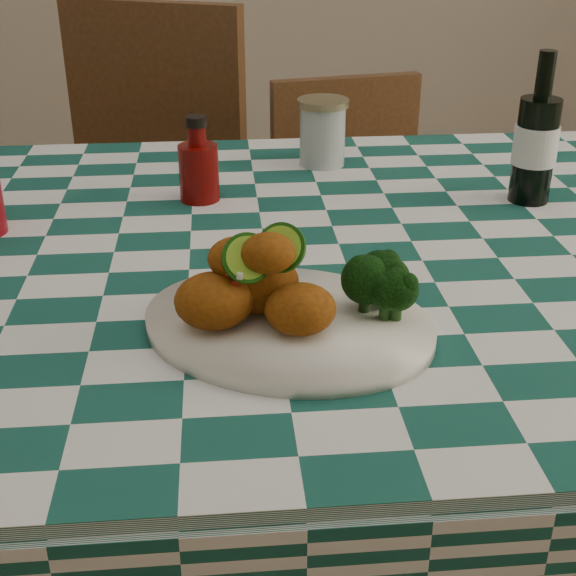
{
  "coord_description": "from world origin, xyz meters",
  "views": [
    {
      "loc": [
        -0.06,
        -1.01,
        1.23
      ],
      "look_at": [
        0.01,
        -0.24,
        0.84
      ],
      "focal_mm": 50.0,
      "sensor_mm": 36.0,
      "label": 1
    }
  ],
  "objects_px": {
    "dining_table": "(268,472)",
    "wooden_chair_right": "(365,261)",
    "plate": "(288,325)",
    "mason_jar": "(322,132)",
    "fried_chicken_pile": "(268,277)",
    "ketchup_bottle": "(198,159)",
    "wooden_chair_left": "(124,234)",
    "beer_bottle": "(538,128)"
  },
  "relations": [
    {
      "from": "ketchup_bottle",
      "to": "wooden_chair_left",
      "type": "relative_size",
      "value": 0.13
    },
    {
      "from": "dining_table",
      "to": "wooden_chair_left",
      "type": "relative_size",
      "value": 1.67
    },
    {
      "from": "wooden_chair_right",
      "to": "wooden_chair_left",
      "type": "bearing_deg",
      "value": 168.37
    },
    {
      "from": "fried_chicken_pile",
      "to": "wooden_chair_right",
      "type": "height_order",
      "value": "fried_chicken_pile"
    },
    {
      "from": "beer_bottle",
      "to": "wooden_chair_left",
      "type": "bearing_deg",
      "value": 139.27
    },
    {
      "from": "dining_table",
      "to": "wooden_chair_right",
      "type": "bearing_deg",
      "value": 68.9
    },
    {
      "from": "beer_bottle",
      "to": "wooden_chair_right",
      "type": "distance_m",
      "value": 0.79
    },
    {
      "from": "dining_table",
      "to": "mason_jar",
      "type": "height_order",
      "value": "mason_jar"
    },
    {
      "from": "wooden_chair_left",
      "to": "wooden_chair_right",
      "type": "distance_m",
      "value": 0.58
    },
    {
      "from": "ketchup_bottle",
      "to": "beer_bottle",
      "type": "distance_m",
      "value": 0.52
    },
    {
      "from": "ketchup_bottle",
      "to": "mason_jar",
      "type": "xyz_separation_m",
      "value": [
        0.21,
        0.16,
        -0.01
      ]
    },
    {
      "from": "dining_table",
      "to": "mason_jar",
      "type": "relative_size",
      "value": 14.29
    },
    {
      "from": "dining_table",
      "to": "wooden_chair_left",
      "type": "bearing_deg",
      "value": 110.76
    },
    {
      "from": "plate",
      "to": "mason_jar",
      "type": "xyz_separation_m",
      "value": [
        0.11,
        0.59,
        0.05
      ]
    },
    {
      "from": "dining_table",
      "to": "mason_jar",
      "type": "distance_m",
      "value": 0.59
    },
    {
      "from": "ketchup_bottle",
      "to": "beer_bottle",
      "type": "bearing_deg",
      "value": -5.52
    },
    {
      "from": "fried_chicken_pile",
      "to": "beer_bottle",
      "type": "xyz_separation_m",
      "value": [
        0.44,
        0.38,
        0.05
      ]
    },
    {
      "from": "mason_jar",
      "to": "wooden_chair_left",
      "type": "distance_m",
      "value": 0.67
    },
    {
      "from": "ketchup_bottle",
      "to": "mason_jar",
      "type": "relative_size",
      "value": 1.15
    },
    {
      "from": "ketchup_bottle",
      "to": "plate",
      "type": "bearing_deg",
      "value": -76.9
    },
    {
      "from": "wooden_chair_left",
      "to": "mason_jar",
      "type": "bearing_deg",
      "value": -21.1
    },
    {
      "from": "plate",
      "to": "fried_chicken_pile",
      "type": "relative_size",
      "value": 2.04
    },
    {
      "from": "wooden_chair_left",
      "to": "plate",
      "type": "bearing_deg",
      "value": -50.05
    },
    {
      "from": "dining_table",
      "to": "plate",
      "type": "xyz_separation_m",
      "value": [
        0.01,
        -0.24,
        0.4
      ]
    },
    {
      "from": "ketchup_bottle",
      "to": "wooden_chair_left",
      "type": "xyz_separation_m",
      "value": [
        -0.2,
        0.56,
        -0.36
      ]
    },
    {
      "from": "mason_jar",
      "to": "wooden_chair_right",
      "type": "height_order",
      "value": "mason_jar"
    },
    {
      "from": "ketchup_bottle",
      "to": "wooden_chair_right",
      "type": "height_order",
      "value": "ketchup_bottle"
    },
    {
      "from": "dining_table",
      "to": "mason_jar",
      "type": "bearing_deg",
      "value": 70.61
    },
    {
      "from": "ketchup_bottle",
      "to": "wooden_chair_left",
      "type": "distance_m",
      "value": 0.69
    },
    {
      "from": "plate",
      "to": "fried_chicken_pile",
      "type": "height_order",
      "value": "fried_chicken_pile"
    },
    {
      "from": "wooden_chair_right",
      "to": "ketchup_bottle",
      "type": "bearing_deg",
      "value": -134.94
    },
    {
      "from": "fried_chicken_pile",
      "to": "wooden_chair_right",
      "type": "xyz_separation_m",
      "value": [
        0.3,
        0.98,
        -0.45
      ]
    },
    {
      "from": "dining_table",
      "to": "wooden_chair_left",
      "type": "distance_m",
      "value": 0.81
    },
    {
      "from": "fried_chicken_pile",
      "to": "ketchup_bottle",
      "type": "bearing_deg",
      "value": 100.33
    },
    {
      "from": "wooden_chair_left",
      "to": "dining_table",
      "type": "bearing_deg",
      "value": -45.93
    },
    {
      "from": "wooden_chair_right",
      "to": "fried_chicken_pile",
      "type": "bearing_deg",
      "value": -117.49
    },
    {
      "from": "beer_bottle",
      "to": "wooden_chair_left",
      "type": "distance_m",
      "value": 1.02
    },
    {
      "from": "plate",
      "to": "beer_bottle",
      "type": "distance_m",
      "value": 0.57
    },
    {
      "from": "plate",
      "to": "fried_chicken_pile",
      "type": "bearing_deg",
      "value": -180.0
    },
    {
      "from": "plate",
      "to": "fried_chicken_pile",
      "type": "distance_m",
      "value": 0.06
    },
    {
      "from": "ketchup_bottle",
      "to": "wooden_chair_left",
      "type": "height_order",
      "value": "wooden_chair_left"
    },
    {
      "from": "beer_bottle",
      "to": "fried_chicken_pile",
      "type": "bearing_deg",
      "value": -138.82
    }
  ]
}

